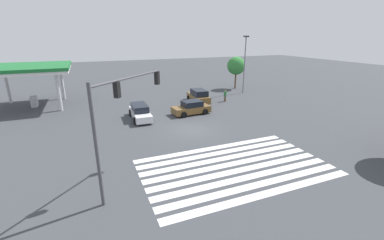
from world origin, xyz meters
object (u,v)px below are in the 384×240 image
Objects in this scene: traffic_signal_mast at (119,110)px; car_3 at (199,96)px; car_0 at (191,108)px; street_light_pole_a at (245,60)px; pedestrian at (225,95)px; car_1 at (140,112)px; tree_corner_a at (236,66)px.

traffic_signal_mast reaches higher than car_3.
car_0 is 0.52× the size of street_light_pole_a.
car_1 is at bearing -30.88° from pedestrian.
street_light_pole_a is at bearing -70.32° from car_3.
car_1 is at bearing 29.66° from traffic_signal_mast.
car_0 is 2.80× the size of pedestrian.
street_light_pole_a is (17.30, 6.84, 4.28)m from car_1.
car_1 is 12.51m from pedestrian.
traffic_signal_mast is 31.37m from tree_corner_a.
traffic_signal_mast is 0.77× the size of street_light_pole_a.
pedestrian is 0.18× the size of street_light_pole_a.
car_0 is (9.15, 12.11, -3.98)m from traffic_signal_mast.
car_3 is at bearing 9.23° from traffic_signal_mast.
car_0 is at bearing 86.74° from car_1.
traffic_signal_mast is 4.17× the size of pedestrian.
car_0 is 5.57m from car_3.
street_light_pole_a is (11.59, 7.28, 4.32)m from car_0.
pedestrian reaches higher than car_1.
car_3 is at bearing -126.14° from car_0.
traffic_signal_mast is at bearing -133.21° from tree_corner_a.
car_1 is at bearing 119.33° from car_3.
pedestrian is (3.43, -1.09, 0.06)m from car_3.
car_1 is 9.67m from car_3.
street_light_pole_a reaches higher than tree_corner_a.
car_3 reaches higher than car_1.
car_3 is 11.52m from tree_corner_a.
car_3 is 2.97× the size of pedestrian.
pedestrian reaches higher than car_0.
tree_corner_a is (9.36, 6.04, 2.94)m from car_3.
traffic_signal_mast is 28.39m from street_light_pole_a.
car_1 is 19.09m from street_light_pole_a.
traffic_signal_mast is 1.40× the size of car_3.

